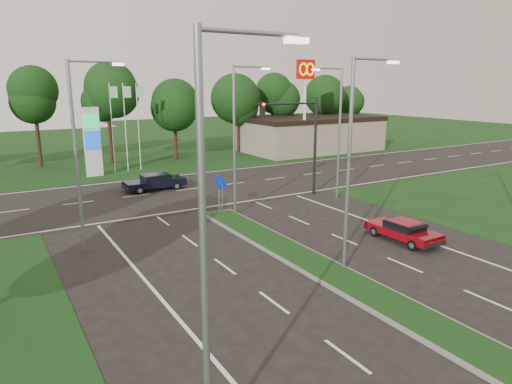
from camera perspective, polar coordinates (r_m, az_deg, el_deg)
ground at (r=16.49m, az=23.22°, el=-16.57°), size 160.00×160.00×0.00m
verge_far at (r=64.62m, az=-20.02°, el=5.54°), size 160.00×50.00×0.02m
cross_road at (r=35.09m, az=-10.01°, el=0.11°), size 160.00×12.00×0.02m
median_kerb at (r=18.73m, az=13.17°, el=-11.86°), size 2.00×26.00×0.12m
commercial_building at (r=55.94m, az=6.84°, el=7.21°), size 16.00×9.00×4.00m
streetlight_median_near at (r=19.34m, az=12.00°, el=4.60°), size 2.53×0.22×9.00m
streetlight_median_far at (r=27.45m, az=-2.38°, el=7.40°), size 2.53×0.22×9.00m
streetlight_left_near at (r=9.27m, az=-5.51°, el=-4.64°), size 2.53×0.22×9.00m
streetlight_left_far at (r=22.48m, az=-21.15°, el=5.19°), size 2.53×0.22×9.00m
streetlight_right_far at (r=31.91m, az=10.14°, el=8.05°), size 2.53×0.22×9.00m
traffic_signal at (r=32.49m, az=5.62°, el=7.53°), size 5.10×0.42×7.00m
median_signs at (r=27.90m, az=-4.51°, el=0.46°), size 1.16×1.76×2.38m
gas_pylon at (r=42.12m, az=-19.52°, el=6.17°), size 5.80×1.26×8.00m
mcdonalds_sign at (r=49.99m, az=6.20°, el=13.38°), size 2.20×0.47×10.40m
treeline_far at (r=49.45m, az=-17.04°, el=11.54°), size 6.00×6.00×9.90m
red_sedan at (r=24.77m, az=17.93°, el=-4.56°), size 1.66×3.94×1.08m
navy_sedan at (r=35.61m, az=-12.53°, el=1.29°), size 4.50×1.90×1.24m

